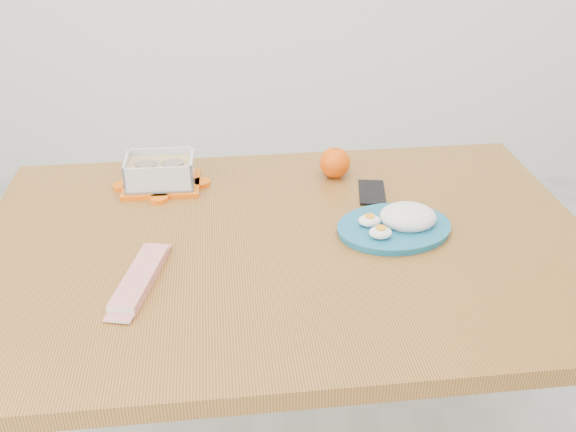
{
  "coord_description": "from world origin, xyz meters",
  "views": [
    {
      "loc": [
        0.0,
        -1.2,
        1.49
      ],
      "look_at": [
        0.01,
        -0.03,
        0.81
      ],
      "focal_mm": 40.0,
      "sensor_mm": 36.0,
      "label": 1
    }
  ],
  "objects_px": {
    "dining_table": "(288,272)",
    "rice_plate": "(399,222)",
    "orange_fruit": "(335,163)",
    "food_container": "(161,172)",
    "smartphone": "(372,193)"
  },
  "relations": [
    {
      "from": "food_container",
      "to": "orange_fruit",
      "type": "relative_size",
      "value": 2.53
    },
    {
      "from": "food_container",
      "to": "orange_fruit",
      "type": "distance_m",
      "value": 0.44
    },
    {
      "from": "orange_fruit",
      "to": "food_container",
      "type": "bearing_deg",
      "value": -173.24
    },
    {
      "from": "dining_table",
      "to": "smartphone",
      "type": "distance_m",
      "value": 0.31
    },
    {
      "from": "rice_plate",
      "to": "smartphone",
      "type": "bearing_deg",
      "value": 87.81
    },
    {
      "from": "dining_table",
      "to": "rice_plate",
      "type": "distance_m",
      "value": 0.27
    },
    {
      "from": "rice_plate",
      "to": "food_container",
      "type": "bearing_deg",
      "value": 144.6
    },
    {
      "from": "rice_plate",
      "to": "smartphone",
      "type": "height_order",
      "value": "rice_plate"
    },
    {
      "from": "dining_table",
      "to": "food_container",
      "type": "height_order",
      "value": "food_container"
    },
    {
      "from": "food_container",
      "to": "rice_plate",
      "type": "relative_size",
      "value": 0.65
    },
    {
      "from": "orange_fruit",
      "to": "rice_plate",
      "type": "xyz_separation_m",
      "value": [
        0.12,
        -0.27,
        -0.02
      ]
    },
    {
      "from": "rice_plate",
      "to": "smartphone",
      "type": "xyz_separation_m",
      "value": [
        -0.04,
        0.17,
        -0.02
      ]
    },
    {
      "from": "food_container",
      "to": "orange_fruit",
      "type": "bearing_deg",
      "value": 2.22
    },
    {
      "from": "orange_fruit",
      "to": "smartphone",
      "type": "distance_m",
      "value": 0.13
    },
    {
      "from": "food_container",
      "to": "rice_plate",
      "type": "height_order",
      "value": "food_container"
    }
  ]
}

